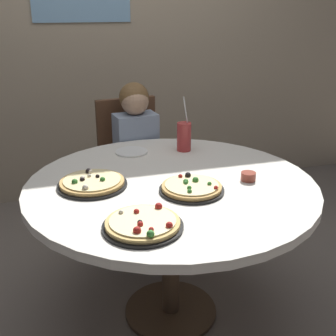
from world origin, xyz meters
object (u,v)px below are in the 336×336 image
Objects in this scene: diner_child at (141,179)px; sauce_bowl at (248,176)px; pizza_cheese at (92,183)px; plate_small at (132,152)px; soda_cup at (184,137)px; dining_table at (171,198)px; chair_wooden at (132,163)px; pizza_pepperoni at (143,224)px; pizza_veggie at (192,188)px.

sauce_bowl is at bearing -66.16° from diner_child.
pizza_cheese is 1.76× the size of plate_small.
soda_cup is 1.71× the size of plate_small.
dining_table is 4.26× the size of pizza_cheese.
pizza_cheese reaches higher than dining_table.
diner_child is 0.79m from pizza_cheese.
sauce_bowl reaches higher than plate_small.
chair_wooden is 1.30m from pizza_pepperoni.
diner_child is at bearing -84.20° from chair_wooden.
soda_cup reaches higher than dining_table.
pizza_veggie is (0.05, -0.82, 0.28)m from diner_child.
chair_wooden reaches higher than plate_small.
diner_child reaches higher than sauce_bowl.
chair_wooden is 0.59m from soda_cup.
dining_table is at bearing 113.94° from pizza_veggie.
dining_table is 0.72m from diner_child.
chair_wooden reaches higher than pizza_veggie.
sauce_bowl is 0.39× the size of plate_small.
pizza_cheese is at bearing 168.93° from sauce_bowl.
dining_table is 0.47m from plate_small.
pizza_cheese is (-0.36, 0.05, 0.10)m from dining_table.
dining_table is 7.52× the size of plate_small.
pizza_veggie is at bearing -104.93° from soda_cup.
pizza_veggie is 0.56m from soda_cup.
sauce_bowl is at bearing -73.16° from soda_cup.
diner_child reaches higher than pizza_veggie.
pizza_pepperoni is (-0.28, -0.26, 0.00)m from pizza_veggie.
pizza_veggie is 0.39m from pizza_pepperoni.
diner_child is 0.48m from soda_cup.
diner_child is at bearing 93.37° from pizza_veggie.
pizza_pepperoni is at bearing -118.02° from soda_cup.
soda_cup is 0.53m from sauce_bowl.
pizza_cheese is at bearing 106.80° from pizza_pepperoni.
dining_table is 0.38m from sauce_bowl.
plate_small is (-0.15, 0.58, -0.01)m from pizza_veggie.
diner_child reaches higher than plate_small.
dining_table is 0.49m from soda_cup.
sauce_bowl is (0.34, -0.78, 0.29)m from diner_child.
plate_small is at bearing 80.97° from pizza_pepperoni.
pizza_cheese is 0.67m from soda_cup.
diner_child is 1.14m from pizza_pepperoni.
pizza_cheese is at bearing -119.93° from diner_child.
plate_small is (-0.10, -0.24, 0.27)m from diner_child.
soda_cup is (0.20, 0.41, 0.17)m from dining_table.
pizza_pepperoni reaches higher than sauce_bowl.
diner_child reaches higher than soda_cup.
dining_table is 19.34× the size of sauce_bowl.
pizza_pepperoni is (-0.23, -0.39, 0.10)m from dining_table.
soda_cup is (0.19, -0.28, 0.35)m from diner_child.
pizza_cheese is at bearing -113.07° from chair_wooden.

